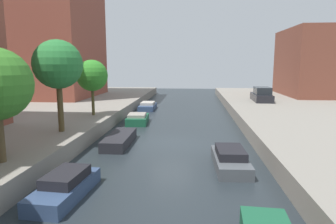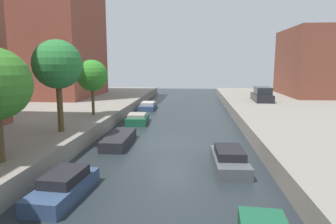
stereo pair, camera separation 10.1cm
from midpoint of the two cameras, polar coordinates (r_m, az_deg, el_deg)
ground_plane at (r=19.15m, az=0.77°, el=-5.96°), size 84.00×84.00×0.00m
apartment_tower_far at (r=40.31m, az=-21.53°, el=17.57°), size 10.00×12.04×20.56m
low_block_right at (r=42.99m, az=28.22°, el=8.40°), size 10.00×11.05×8.37m
street_tree_2 at (r=18.63m, az=-20.30°, el=8.48°), size 2.86×2.86×5.42m
street_tree_3 at (r=23.98m, az=-14.27°, el=6.77°), size 2.43×2.43×4.34m
parked_car at (r=33.91m, az=17.70°, el=3.09°), size 1.96×4.64×1.54m
moored_boat_left_1 at (r=12.30m, az=-19.10°, el=-13.37°), size 1.65×3.69×0.97m
moored_boat_left_2 at (r=18.99m, az=-9.22°, el=-5.22°), size 1.42×4.24×0.63m
moored_boat_left_3 at (r=25.39m, az=-5.74°, el=-1.33°), size 1.88×3.33×0.87m
moored_boat_left_4 at (r=33.04m, az=-3.77°, el=1.11°), size 1.63×3.68×0.82m
moored_boat_right_2 at (r=15.02m, az=11.89°, el=-8.88°), size 1.66×3.90×0.96m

